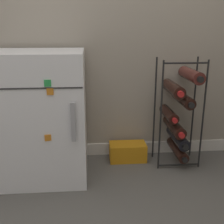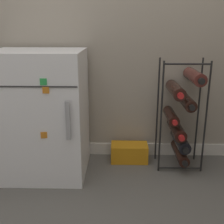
{
  "view_description": "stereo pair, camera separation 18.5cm",
  "coord_description": "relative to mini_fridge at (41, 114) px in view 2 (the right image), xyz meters",
  "views": [
    {
      "loc": [
        -0.1,
        -1.43,
        0.95
      ],
      "look_at": [
        0.04,
        0.33,
        0.4
      ],
      "focal_mm": 45.0,
      "sensor_mm": 36.0,
      "label": 1
    },
    {
      "loc": [
        0.08,
        -1.43,
        0.95
      ],
      "look_at": [
        0.04,
        0.33,
        0.4
      ],
      "focal_mm": 45.0,
      "sensor_mm": 36.0,
      "label": 2
    }
  ],
  "objects": [
    {
      "name": "ground_plane",
      "position": [
        0.42,
        -0.29,
        -0.4
      ],
      "size": [
        14.0,
        14.0,
        0.0
      ],
      "primitive_type": "plane",
      "color": "#56544F"
    },
    {
      "name": "soda_box",
      "position": [
        0.59,
        0.15,
        -0.34
      ],
      "size": [
        0.26,
        0.15,
        0.13
      ],
      "color": "orange",
      "rests_on": "ground_plane"
    },
    {
      "name": "wine_rack",
      "position": [
        0.93,
        0.09,
        -0.03
      ],
      "size": [
        0.3,
        0.33,
        0.75
      ],
      "color": "black",
      "rests_on": "ground_plane"
    },
    {
      "name": "mini_fridge",
      "position": [
        0.0,
        0.0,
        0.0
      ],
      "size": [
        0.57,
        0.5,
        0.81
      ],
      "color": "white",
      "rests_on": "ground_plane"
    }
  ]
}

